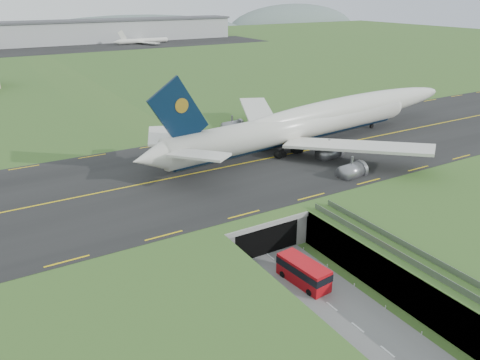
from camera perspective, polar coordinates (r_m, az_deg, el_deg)
ground at (r=72.27m, az=6.88°, el=-11.87°), size 900.00×900.00×0.00m
airfield_deck at (r=70.65m, az=6.99°, el=-9.85°), size 800.00×800.00×6.00m
trench_road at (r=67.59m, az=10.83°, el=-14.75°), size 12.00×75.00×0.20m
taxiway at (r=94.63m, az=-5.05°, el=0.88°), size 800.00×44.00×0.18m
tunnel_portal at (r=82.54m, az=-0.03°, el=-4.43°), size 17.00×22.30×6.00m
guideway at (r=65.91m, az=25.44°, el=-12.28°), size 3.00×53.00×7.05m
jumbo_jet at (r=113.70m, az=9.50°, el=7.18°), size 96.49×61.45×20.44m
shuttle_tram at (r=70.41m, az=7.75°, el=-11.08°), size 4.12×8.90×3.48m
cargo_terminal at (r=349.30m, az=-25.37°, el=15.78°), size 320.00×67.00×15.60m
distant_hills at (r=489.65m, az=-19.20°, el=15.75°), size 700.00×91.00×60.00m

